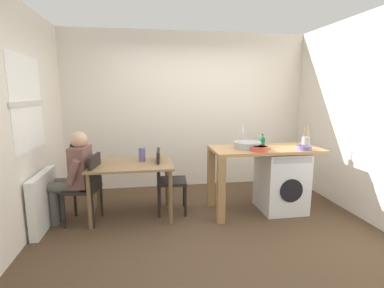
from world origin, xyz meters
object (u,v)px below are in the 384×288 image
Objects in this scene: utensil_crock at (306,141)px; chair_opposite at (166,177)px; bottle_tall_green at (262,141)px; mixing_bowl at (259,148)px; seated_person at (74,172)px; vase at (142,154)px; colander at (304,148)px; washing_machine at (281,181)px; chair_person_seat at (88,185)px; dining_table at (131,170)px.

chair_opposite is at bearing 176.56° from utensil_crock.
bottle_tall_green is 0.78× the size of mixing_bowl.
seated_person is 6.26× the size of vase.
bottle_tall_green is 0.55m from colander.
washing_machine is 0.64m from bottle_tall_green.
chair_opposite is at bearing -72.03° from chair_person_seat.
colander is at bearing -85.79° from chair_person_seat.
vase is (-2.14, 0.43, -0.11)m from colander.
utensil_crock is 2.33m from vase.
chair_opposite is 3.81× the size of mixing_bowl.
chair_opposite is 4.89× the size of bottle_tall_green.
chair_opposite is at bearing 175.00° from bottle_tall_green.
utensil_crock reaches higher than seated_person.
chair_opposite is 0.75× the size of seated_person.
mixing_bowl is (1.20, -0.37, 0.45)m from chair_opposite.
dining_table is at bearing 169.34° from mixing_bowl.
bottle_tall_green is (1.82, -0.06, 0.36)m from dining_table.
dining_table is at bearing -79.28° from chair_opposite.
seated_person is 4.01× the size of utensil_crock.
utensil_crock is 0.33m from colander.
vase reaches higher than dining_table.
dining_table is 1.22× the size of chair_opposite.
chair_opposite is 1.33m from mixing_bowl.
chair_person_seat is at bearing 174.76° from mixing_bowl.
chair_person_seat is 2.88m from colander.
seated_person is (-0.71, -0.09, 0.03)m from dining_table.
chair_person_seat is 4.69× the size of vase.
seated_person is 6.52× the size of bottle_tall_green.
colander is at bearing -86.01° from seated_person.
chair_person_seat is at bearing 175.50° from colander.
utensil_crock is (0.80, 0.25, 0.03)m from mixing_bowl.
dining_table is at bearing -69.78° from chair_person_seat.
dining_table is 5.50× the size of colander.
seated_person reaches higher than bottle_tall_green.
chair_person_seat is 4.50× the size of colander.
utensil_crock reaches higher than mixing_bowl.
mixing_bowl is 0.62m from colander.
mixing_bowl is 1.23× the size of vase.
bottle_tall_green is (2.52, 0.02, 0.33)m from seated_person.
washing_machine reaches higher than dining_table.
mixing_bowl reaches higher than chair_opposite.
dining_table is 5.98× the size of bottle_tall_green.
mixing_bowl is (-0.43, -0.20, 0.53)m from washing_machine.
chair_person_seat is 1.00× the size of chair_opposite.
chair_person_seat is 0.80m from vase.
bottle_tall_green reaches higher than colander.
washing_machine is at bearing -81.41° from chair_person_seat.
seated_person is 2.41m from mixing_bowl.
mixing_bowl is at bearing 76.91° from chair_opposite.
bottle_tall_green is (1.34, -0.12, 0.50)m from chair_opposite.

